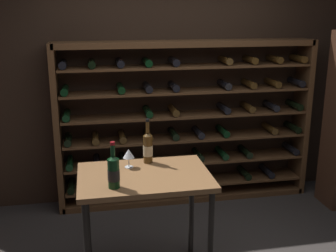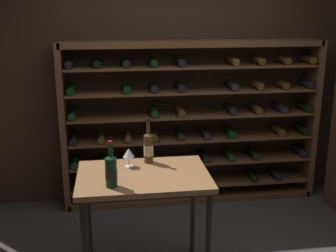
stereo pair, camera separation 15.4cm
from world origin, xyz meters
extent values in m
cube|color=#332319|center=(0.00, 1.68, 1.32)|extent=(5.11, 0.10, 2.63)
cube|color=brown|center=(-1.13, 1.47, 0.89)|extent=(0.06, 0.32, 1.77)
cube|color=brown|center=(1.59, 1.47, 0.89)|extent=(0.06, 0.32, 1.77)
cube|color=brown|center=(0.23, 1.47, 1.74)|extent=(2.72, 0.32, 0.06)
cube|color=brown|center=(0.23, 1.47, 0.03)|extent=(2.72, 0.32, 0.06)
cube|color=brown|center=(0.23, 1.47, 0.20)|extent=(2.64, 0.32, 0.02)
cylinder|color=black|center=(-1.03, 1.47, 0.25)|extent=(0.08, 0.30, 0.08)
cylinder|color=black|center=(-0.75, 1.47, 0.25)|extent=(0.08, 0.30, 0.08)
cylinder|color=#4C3314|center=(-0.47, 1.47, 0.25)|extent=(0.08, 0.30, 0.08)
cylinder|color=#4C3314|center=(-0.19, 1.47, 0.25)|extent=(0.08, 0.30, 0.08)
cylinder|color=black|center=(0.09, 1.47, 0.25)|extent=(0.08, 0.30, 0.08)
cylinder|color=#4C3314|center=(0.37, 1.47, 0.25)|extent=(0.08, 0.30, 0.08)
cylinder|color=black|center=(0.93, 1.47, 0.25)|extent=(0.08, 0.30, 0.08)
cylinder|color=black|center=(1.21, 1.47, 0.25)|extent=(0.08, 0.30, 0.08)
cube|color=brown|center=(0.23, 1.47, 0.46)|extent=(2.64, 0.32, 0.02)
cylinder|color=black|center=(-1.03, 1.47, 0.51)|extent=(0.08, 0.30, 0.08)
cylinder|color=black|center=(-0.75, 1.47, 0.51)|extent=(0.08, 0.30, 0.08)
cylinder|color=black|center=(-0.47, 1.47, 0.51)|extent=(0.08, 0.30, 0.08)
cylinder|color=black|center=(-0.19, 1.47, 0.51)|extent=(0.08, 0.30, 0.08)
cylinder|color=black|center=(0.37, 1.47, 0.51)|extent=(0.08, 0.30, 0.08)
cylinder|color=black|center=(0.65, 1.47, 0.51)|extent=(0.08, 0.30, 0.08)
cylinder|color=black|center=(0.93, 1.47, 0.51)|extent=(0.08, 0.30, 0.08)
cylinder|color=black|center=(1.49, 1.47, 0.51)|extent=(0.08, 0.30, 0.08)
cube|color=brown|center=(0.23, 1.47, 0.72)|extent=(2.64, 0.32, 0.02)
cylinder|color=black|center=(-1.03, 1.47, 0.77)|extent=(0.08, 0.30, 0.08)
cylinder|color=#4C3314|center=(-0.75, 1.47, 0.77)|extent=(0.08, 0.30, 0.08)
cylinder|color=#4C3314|center=(-0.47, 1.47, 0.77)|extent=(0.08, 0.30, 0.08)
cylinder|color=#4C3314|center=(-0.19, 1.47, 0.77)|extent=(0.08, 0.30, 0.08)
cylinder|color=black|center=(0.09, 1.47, 0.77)|extent=(0.08, 0.30, 0.08)
cylinder|color=black|center=(0.37, 1.47, 0.77)|extent=(0.08, 0.30, 0.08)
cylinder|color=black|center=(0.65, 1.47, 0.77)|extent=(0.08, 0.30, 0.08)
cylinder|color=#4C3314|center=(1.21, 1.47, 0.77)|extent=(0.08, 0.30, 0.08)
cylinder|color=black|center=(1.49, 1.47, 0.77)|extent=(0.08, 0.30, 0.08)
cube|color=brown|center=(0.23, 1.47, 0.98)|extent=(2.64, 0.32, 0.02)
cylinder|color=black|center=(-1.03, 1.47, 1.04)|extent=(0.08, 0.30, 0.08)
cylinder|color=black|center=(-0.19, 1.47, 1.04)|extent=(0.08, 0.30, 0.08)
cylinder|color=#4C3314|center=(0.09, 1.47, 1.04)|extent=(0.08, 0.30, 0.08)
cylinder|color=black|center=(0.65, 1.47, 1.04)|extent=(0.08, 0.30, 0.08)
cylinder|color=#4C3314|center=(0.93, 1.47, 1.04)|extent=(0.08, 0.30, 0.08)
cylinder|color=black|center=(1.21, 1.47, 1.04)|extent=(0.08, 0.30, 0.08)
cylinder|color=black|center=(1.49, 1.47, 1.04)|extent=(0.08, 0.30, 0.08)
cube|color=brown|center=(0.23, 1.47, 1.24)|extent=(2.64, 0.32, 0.02)
cylinder|color=black|center=(-1.03, 1.47, 1.30)|extent=(0.08, 0.30, 0.08)
cylinder|color=black|center=(-0.47, 1.47, 1.30)|extent=(0.08, 0.30, 0.08)
cylinder|color=black|center=(-0.19, 1.47, 1.30)|extent=(0.08, 0.30, 0.08)
cylinder|color=black|center=(0.09, 1.47, 1.30)|extent=(0.08, 0.30, 0.08)
cylinder|color=black|center=(0.65, 1.47, 1.30)|extent=(0.08, 0.30, 0.08)
cylinder|color=#4C3314|center=(0.93, 1.47, 1.30)|extent=(0.08, 0.30, 0.08)
cylinder|color=#4C3314|center=(1.21, 1.47, 1.30)|extent=(0.08, 0.30, 0.08)
cylinder|color=black|center=(1.49, 1.47, 1.30)|extent=(0.08, 0.30, 0.08)
cube|color=brown|center=(0.23, 1.47, 1.50)|extent=(2.64, 0.32, 0.02)
cylinder|color=black|center=(-1.03, 1.47, 1.56)|extent=(0.08, 0.30, 0.08)
cylinder|color=black|center=(-0.75, 1.47, 1.56)|extent=(0.08, 0.30, 0.08)
cylinder|color=black|center=(-0.47, 1.47, 1.56)|extent=(0.08, 0.30, 0.08)
cylinder|color=black|center=(-0.19, 1.47, 1.56)|extent=(0.08, 0.30, 0.08)
cylinder|color=black|center=(0.09, 1.47, 1.56)|extent=(0.08, 0.30, 0.08)
cylinder|color=#4C3314|center=(0.65, 1.47, 1.56)|extent=(0.08, 0.30, 0.08)
cylinder|color=#4C3314|center=(0.93, 1.47, 1.56)|extent=(0.08, 0.30, 0.08)
cylinder|color=#4C3314|center=(1.21, 1.47, 1.56)|extent=(0.08, 0.30, 0.08)
cylinder|color=#4C3314|center=(1.49, 1.47, 1.56)|extent=(0.08, 0.30, 0.08)
cube|color=brown|center=(-0.41, 0.10, 0.87)|extent=(0.99, 0.68, 0.04)
cylinder|color=black|center=(0.03, -0.19, 0.43)|extent=(0.04, 0.04, 0.85)
cylinder|color=black|center=(-0.85, 0.39, 0.43)|extent=(0.04, 0.04, 0.85)
cylinder|color=black|center=(0.03, 0.39, 0.43)|extent=(0.04, 0.04, 0.85)
cylinder|color=black|center=(-0.65, -0.10, 1.00)|extent=(0.08, 0.08, 0.21)
cone|color=black|center=(-0.65, -0.10, 1.12)|extent=(0.08, 0.08, 0.03)
cylinder|color=black|center=(-0.65, -0.10, 1.17)|extent=(0.03, 0.03, 0.08)
cylinder|color=maroon|center=(-0.65, -0.10, 1.22)|extent=(0.03, 0.03, 0.02)
cylinder|color=black|center=(-0.65, -0.10, 0.99)|extent=(0.08, 0.08, 0.08)
cylinder|color=#4C3314|center=(-0.35, 0.34, 1.01)|extent=(0.07, 0.07, 0.23)
cone|color=#4C3314|center=(-0.35, 0.34, 1.13)|extent=(0.07, 0.07, 0.03)
cylinder|color=#4C3314|center=(-0.35, 0.34, 1.19)|extent=(0.03, 0.03, 0.09)
cylinder|color=black|center=(-0.35, 0.34, 1.25)|extent=(0.03, 0.03, 0.02)
cylinder|color=#C6B28C|center=(-0.35, 0.34, 1.00)|extent=(0.08, 0.08, 0.09)
cylinder|color=silver|center=(-0.51, 0.26, 0.90)|extent=(0.07, 0.07, 0.00)
cylinder|color=silver|center=(-0.51, 0.26, 0.94)|extent=(0.01, 0.01, 0.08)
cone|color=silver|center=(-0.51, 0.26, 1.01)|extent=(0.09, 0.09, 0.07)
cylinder|color=#590A14|center=(-0.51, 0.26, 0.99)|extent=(0.05, 0.05, 0.02)
camera|label=1|loc=(-0.78, -2.78, 2.10)|focal=44.50mm
camera|label=2|loc=(-0.63, -2.80, 2.10)|focal=44.50mm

